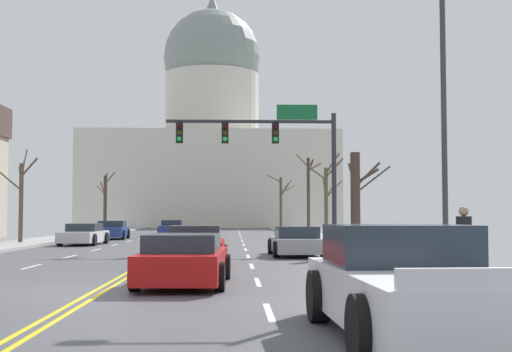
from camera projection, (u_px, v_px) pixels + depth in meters
The scene contains 18 objects.
ground at pixel (99, 290), 14.90m from camera, with size 20.00×180.00×0.20m.
signal_gantry at pixel (273, 144), 31.98m from camera, with size 7.91×0.41×6.63m.
street_lamp_right at pixel (431, 93), 17.37m from camera, with size 2.40×0.24×7.68m.
capitol_building at pixel (212, 150), 95.62m from camera, with size 32.86×23.31×32.65m.
sedan_near_00 at pixel (296, 242), 27.59m from camera, with size 2.12×4.34×1.18m.
sedan_near_01 at pixel (196, 248), 21.86m from camera, with size 2.00×4.30×1.31m.
sedan_near_02 at pixel (184, 260), 16.22m from camera, with size 2.18×4.64×1.21m.
pickup_truck_near_03 at pixel (411, 287), 9.29m from camera, with size 2.49×5.34×1.51m.
sedan_oncoming_00 at pixel (84, 235), 37.67m from camera, with size 2.15×4.68×1.16m.
sedan_oncoming_01 at pixel (112, 230), 46.41m from camera, with size 2.20×4.27×1.22m.
sedan_oncoming_02 at pixel (172, 228), 54.84m from camera, with size 2.09×4.72×1.20m.
bare_tree_00 at pixel (327, 196), 43.64m from camera, with size 2.24×2.25×5.45m.
bare_tree_01 at pixel (21, 195), 38.15m from camera, with size 2.38×2.53×5.04m.
bare_tree_02 at pixel (309, 191), 54.39m from camera, with size 2.14×2.05×6.31m.
bare_tree_04 at pixel (281, 201), 70.12m from camera, with size 2.77×1.63×5.53m.
bare_tree_05 at pixel (105, 200), 61.66m from camera, with size 1.44×2.80×5.38m.
bare_tree_06 at pixel (356, 200), 27.67m from camera, with size 1.77×1.70×4.01m.
pedestrian_00 at pixel (464, 241), 15.15m from camera, with size 0.35×0.34×1.70m.
Camera 1 is at (2.87, -15.12, 1.66)m, focal length 48.39 mm.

